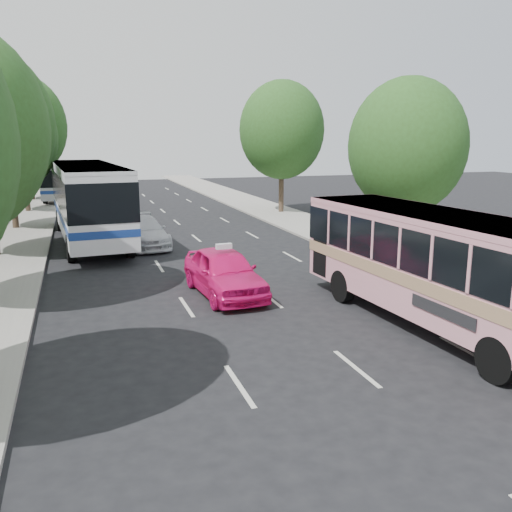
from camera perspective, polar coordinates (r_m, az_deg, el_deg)
name	(u,v)px	position (r m, az deg, el deg)	size (l,w,h in m)	color
ground	(286,344)	(14.60, 3.19, -9.19)	(120.00, 120.00, 0.00)	black
sidewalk_left	(15,234)	(33.23, -24.06, 2.11)	(4.00, 90.00, 0.15)	#9E998E
sidewalk_right	(296,220)	(35.71, 4.19, 3.76)	(4.00, 90.00, 0.12)	#9E998E
tree_left_d	(8,133)	(34.75, -24.62, 11.70)	(5.52, 5.52, 8.60)	#38281E
tree_left_e	(21,122)	(42.72, -23.46, 12.78)	(6.30, 6.30, 9.82)	#38281E
tree_left_f	(28,130)	(50.70, -22.89, 12.11)	(5.88, 5.88, 9.16)	#38281E
tree_right_near	(410,141)	(24.77, 15.89, 11.52)	(5.10, 5.10, 7.95)	#38281E
tree_right_far	(283,127)	(39.20, 2.87, 13.43)	(6.00, 6.00, 9.35)	#38281E
pink_bus	(436,257)	(16.10, 18.46, -0.13)	(3.30, 10.50, 3.30)	pink
pink_taxi	(224,272)	(18.76, -3.37, -1.69)	(1.93, 4.79, 1.63)	#EC1472
white_pickup	(143,232)	(27.83, -11.81, 2.51)	(2.07, 5.08, 1.48)	silver
tour_coach_front	(88,196)	(29.57, -17.29, 6.08)	(3.85, 13.61, 4.02)	white
tour_coach_rear	(61,178)	(50.86, -19.87, 7.77)	(2.95, 10.98, 3.25)	silver
taxi_roof_sign	(224,246)	(18.57, -3.41, 1.03)	(0.55, 0.18, 0.18)	silver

